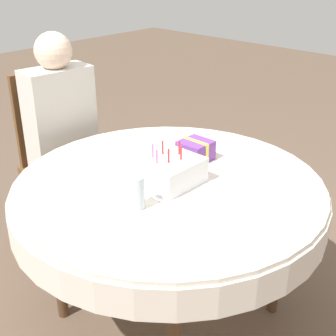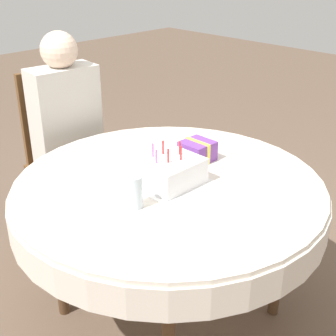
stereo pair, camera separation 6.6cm
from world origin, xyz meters
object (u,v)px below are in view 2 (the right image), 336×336
(person, at_px, (68,124))
(gift_box, at_px, (197,151))
(birthday_cake, at_px, (167,170))
(drinking_glass, at_px, (134,192))
(chair, at_px, (63,153))

(person, relative_size, gift_box, 8.77)
(person, height_order, birthday_cake, person)
(drinking_glass, relative_size, gift_box, 0.93)
(person, relative_size, drinking_glass, 9.38)
(chair, distance_m, drinking_glass, 1.08)
(chair, bearing_deg, birthday_cake, -89.63)
(chair, bearing_deg, drinking_glass, -102.01)
(birthday_cake, relative_size, drinking_glass, 1.85)
(drinking_glass, distance_m, gift_box, 0.50)
(chair, height_order, drinking_glass, chair)
(chair, xyz_separation_m, person, (-0.01, -0.10, 0.20))
(chair, distance_m, person, 0.23)
(person, distance_m, drinking_glass, 0.96)
(drinking_glass, bearing_deg, person, 71.06)
(person, bearing_deg, birthday_cake, -89.59)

